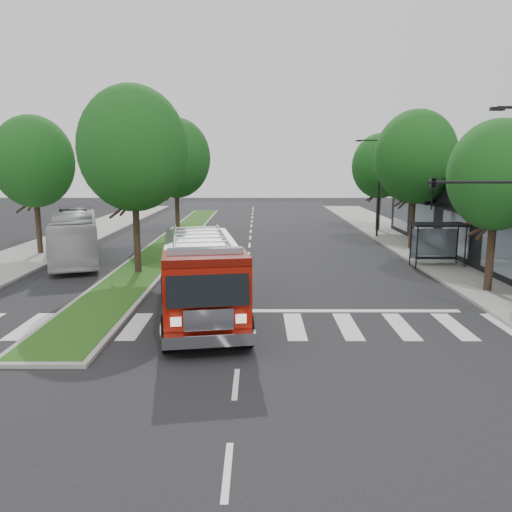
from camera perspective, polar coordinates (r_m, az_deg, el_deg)
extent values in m
plane|color=black|center=(21.82, -1.42, -5.54)|extent=(140.00, 140.00, 0.00)
cube|color=gray|center=(33.70, 20.84, -0.38)|extent=(5.00, 80.00, 0.15)
cube|color=gray|center=(34.96, -25.43, -0.35)|extent=(5.00, 80.00, 0.15)
cube|color=gray|center=(39.97, -9.35, 1.77)|extent=(3.00, 50.00, 0.14)
cube|color=#204413|center=(39.95, -9.35, 1.87)|extent=(2.60, 49.50, 0.02)
cylinder|color=black|center=(30.20, 17.90, 0.87)|extent=(0.08, 0.08, 2.50)
cylinder|color=black|center=(31.17, 22.81, 0.84)|extent=(0.08, 0.08, 2.50)
cylinder|color=black|center=(31.33, 17.25, 1.24)|extent=(0.08, 0.08, 2.50)
cylinder|color=black|center=(32.26, 22.01, 1.20)|extent=(0.08, 0.08, 2.50)
cube|color=black|center=(31.04, 20.17, 3.41)|extent=(3.20, 1.60, 0.12)
cube|color=#8C99A5|center=(31.86, 19.61, 1.34)|extent=(2.80, 0.04, 1.80)
cube|color=black|center=(31.33, 19.94, -0.22)|extent=(2.40, 0.40, 0.08)
cylinder|color=black|center=(25.76, 25.20, 0.20)|extent=(0.36, 0.36, 3.74)
ellipsoid|color=black|center=(25.43, 25.84, 8.33)|extent=(4.40, 4.40, 5.06)
cylinder|color=black|center=(36.83, 17.43, 4.04)|extent=(0.36, 0.36, 4.40)
ellipsoid|color=black|center=(36.63, 17.80, 10.73)|extent=(5.60, 5.60, 6.44)
cylinder|color=black|center=(46.45, 13.79, 5.18)|extent=(0.36, 0.36, 3.96)
ellipsoid|color=black|center=(46.27, 14.01, 9.95)|extent=(5.00, 5.00, 5.75)
cylinder|color=black|center=(28.01, -13.48, 2.57)|extent=(0.36, 0.36, 4.62)
ellipsoid|color=black|center=(27.77, -13.88, 11.84)|extent=(5.80, 5.80, 6.67)
cylinder|color=black|center=(41.67, -8.98, 5.08)|extent=(0.36, 0.36, 4.40)
ellipsoid|color=black|center=(41.50, -9.16, 11.00)|extent=(5.60, 5.60, 6.44)
cylinder|color=black|center=(36.27, -23.62, 3.37)|extent=(0.36, 0.36, 4.18)
ellipsoid|color=black|center=(36.05, -24.10, 9.82)|extent=(5.20, 5.20, 5.98)
cube|color=black|center=(19.34, 25.86, 14.89)|extent=(0.45, 0.20, 0.12)
cylinder|color=black|center=(19.18, 24.73, 7.68)|extent=(4.00, 0.10, 0.10)
imported|color=black|center=(18.53, 19.53, 6.73)|extent=(0.18, 0.22, 1.10)
cylinder|color=black|center=(42.19, 13.85, 7.42)|extent=(0.16, 0.16, 8.00)
cylinder|color=black|center=(41.99, 12.87, 12.78)|extent=(1.80, 0.10, 0.10)
cube|color=black|center=(41.80, 11.63, 12.77)|extent=(0.45, 0.20, 0.12)
cube|color=#620C05|center=(20.23, -6.24, -5.25)|extent=(4.24, 9.68, 0.28)
cube|color=#971208|center=(20.82, -6.43, -1.49)|extent=(3.89, 7.48, 2.23)
cube|color=#971208|center=(16.59, -5.72, -4.57)|extent=(3.07, 2.42, 2.34)
cube|color=#B2B2B7|center=(20.61, -6.50, 1.69)|extent=(3.89, 7.48, 0.13)
cylinder|color=#B2B2B7|center=(20.56, -9.30, 2.23)|extent=(1.18, 6.62, 0.11)
cylinder|color=#B2B2B7|center=(20.64, -3.72, 2.38)|extent=(1.18, 6.62, 0.11)
cube|color=silver|center=(15.69, -5.36, -9.51)|extent=(2.92, 0.85, 0.39)
cube|color=#8C99A5|center=(16.27, -5.81, 0.56)|extent=(2.48, 0.78, 0.20)
cylinder|color=black|center=(16.58, -10.05, -8.72)|extent=(0.58, 1.27, 1.23)
cylinder|color=black|center=(16.72, -1.14, -8.39)|extent=(0.58, 1.27, 1.23)
cylinder|color=black|center=(21.06, -9.86, -4.56)|extent=(0.58, 1.27, 1.23)
cylinder|color=black|center=(21.17, -2.89, -4.34)|extent=(0.58, 1.27, 1.23)
cylinder|color=black|center=(23.65, -9.79, -2.90)|extent=(0.58, 1.27, 1.23)
cylinder|color=black|center=(23.75, -3.59, -2.71)|extent=(0.58, 1.27, 1.23)
imported|color=#B9B9BE|center=(33.39, -19.98, 2.11)|extent=(5.94, 11.25, 3.06)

